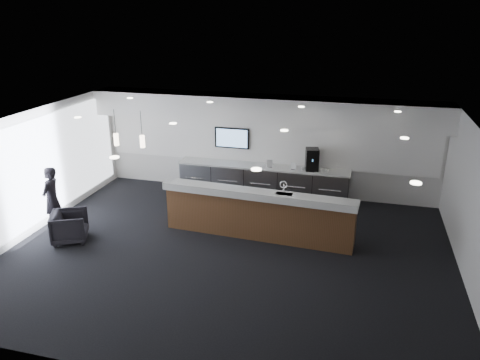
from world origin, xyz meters
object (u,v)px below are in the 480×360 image
(service_counter, at_px, (259,214))
(armchair, at_px, (70,226))
(lounge_guest, at_px, (52,199))
(coffee_machine, at_px, (312,159))

(service_counter, height_order, armchair, service_counter)
(armchair, bearing_deg, service_counter, -97.96)
(armchair, bearing_deg, lounge_guest, 32.51)
(service_counter, relative_size, lounge_guest, 2.88)
(coffee_machine, relative_size, lounge_guest, 0.38)
(coffee_machine, bearing_deg, service_counter, -122.85)
(coffee_machine, xyz_separation_m, lounge_guest, (-6.03, -3.52, -0.44))
(service_counter, bearing_deg, coffee_machine, 72.80)
(coffee_machine, xyz_separation_m, armchair, (-5.28, -3.98, -0.89))
(armchair, xyz_separation_m, lounge_guest, (-0.75, 0.46, 0.45))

